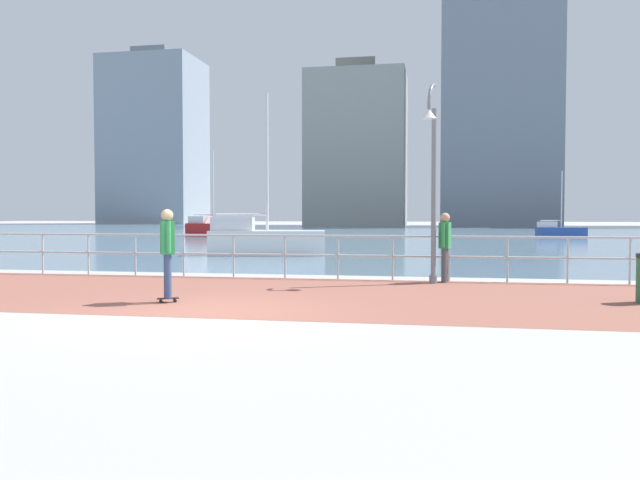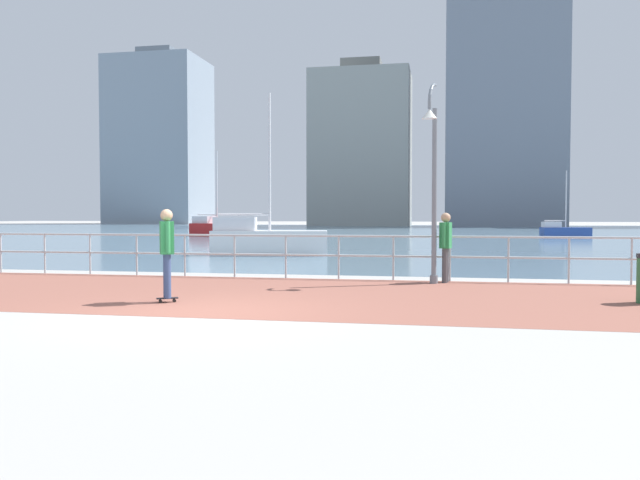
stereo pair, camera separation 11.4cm
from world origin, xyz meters
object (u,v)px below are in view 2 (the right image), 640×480
object	(u,v)px
skateboarder	(167,246)
sailboat_navy	(216,228)
lamppost	(433,173)
sailboat_teal	(564,231)
sailboat_yellow	(266,240)
bystander	(446,241)

from	to	relation	value
skateboarder	sailboat_navy	xyz separation A→B (m)	(-12.10, 35.28, -0.44)
lamppost	sailboat_teal	distance (m)	34.73
skateboarder	sailboat_navy	size ratio (longest dim) A/B	0.27
lamppost	sailboat_navy	xyz separation A→B (m)	(-16.96, 31.14, -2.02)
lamppost	sailboat_yellow	world-z (taller)	sailboat_yellow
sailboat_teal	lamppost	bearing A→B (deg)	-104.90
lamppost	bystander	xyz separation A→B (m)	(0.31, 0.42, -1.64)
skateboarder	bystander	world-z (taller)	skateboarder
bystander	sailboat_yellow	size ratio (longest dim) A/B	0.26
sailboat_yellow	sailboat_teal	size ratio (longest dim) A/B	1.36
lamppost	sailboat_teal	size ratio (longest dim) A/B	0.98
skateboarder	sailboat_navy	bearing A→B (deg)	108.93
sailboat_yellow	sailboat_teal	distance (m)	28.50
lamppost	sailboat_yellow	bearing A→B (deg)	125.16
sailboat_yellow	sailboat_navy	size ratio (longest dim) A/B	1.01
lamppost	skateboarder	xyz separation A→B (m)	(-4.85, -4.13, -1.58)
lamppost	skateboarder	size ratio (longest dim) A/B	2.72
sailboat_yellow	sailboat_teal	bearing A→B (deg)	56.32
bystander	sailboat_yellow	distance (m)	11.81
lamppost	sailboat_teal	bearing A→B (deg)	75.10
lamppost	sailboat_navy	distance (m)	35.52
bystander	sailboat_teal	size ratio (longest dim) A/B	0.35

